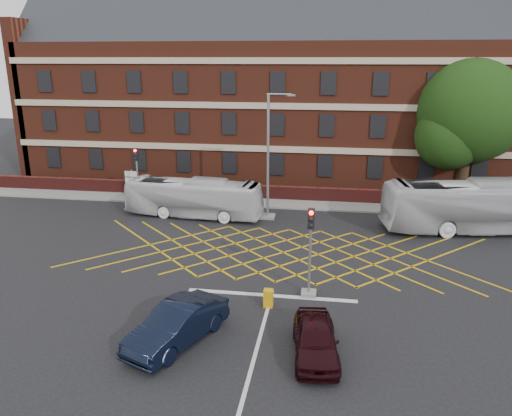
# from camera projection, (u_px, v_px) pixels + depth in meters

# --- Properties ---
(ground) EXTENTS (120.00, 120.00, 0.00)m
(ground) POSITION_uv_depth(u_px,v_px,m) (279.00, 266.00, 26.77)
(ground) COLOR black
(ground) RESTS_ON ground
(victorian_building) EXTENTS (51.00, 12.17, 20.40)m
(victorian_building) POSITION_uv_depth(u_px,v_px,m) (310.00, 91.00, 45.27)
(victorian_building) COLOR #5F2718
(victorian_building) RESTS_ON ground
(boundary_wall) EXTENTS (56.00, 0.50, 1.10)m
(boundary_wall) POSITION_uv_depth(u_px,v_px,m) (298.00, 194.00, 38.90)
(boundary_wall) COLOR #4F1715
(boundary_wall) RESTS_ON ground
(far_pavement) EXTENTS (60.00, 3.00, 0.12)m
(far_pavement) POSITION_uv_depth(u_px,v_px,m) (297.00, 203.00, 38.10)
(far_pavement) COLOR slate
(far_pavement) RESTS_ON ground
(box_junction_hatching) EXTENTS (8.22, 8.22, 0.02)m
(box_junction_hatching) POSITION_uv_depth(u_px,v_px,m) (283.00, 252.00, 28.66)
(box_junction_hatching) COLOR #CC990C
(box_junction_hatching) RESTS_ON ground
(stop_line) EXTENTS (8.00, 0.30, 0.02)m
(stop_line) POSITION_uv_depth(u_px,v_px,m) (271.00, 295.00, 23.45)
(stop_line) COLOR silver
(stop_line) RESTS_ON ground
(centre_line) EXTENTS (0.15, 14.00, 0.02)m
(centre_line) POSITION_uv_depth(u_px,v_px,m) (248.00, 380.00, 17.31)
(centre_line) COLOR silver
(centre_line) RESTS_ON ground
(bus_left) EXTENTS (9.82, 3.16, 2.69)m
(bus_left) POSITION_uv_depth(u_px,v_px,m) (194.00, 198.00, 34.82)
(bus_left) COLOR silver
(bus_left) RESTS_ON ground
(bus_right) EXTENTS (12.26, 4.56, 3.34)m
(bus_right) POSITION_uv_depth(u_px,v_px,m) (479.00, 206.00, 31.68)
(bus_right) COLOR silver
(bus_right) RESTS_ON ground
(car_navy) EXTENTS (3.39, 5.04, 1.57)m
(car_navy) POSITION_uv_depth(u_px,v_px,m) (177.00, 324.00, 19.40)
(car_navy) COLOR black
(car_navy) RESTS_ON ground
(car_maroon) EXTENTS (2.05, 4.20, 1.38)m
(car_maroon) POSITION_uv_depth(u_px,v_px,m) (315.00, 339.00, 18.57)
(car_maroon) COLOR black
(car_maroon) RESTS_ON ground
(deciduous_tree) EXTENTS (8.04, 7.93, 10.76)m
(deciduous_tree) POSITION_uv_depth(u_px,v_px,m) (469.00, 119.00, 38.12)
(deciduous_tree) COLOR black
(deciduous_tree) RESTS_ON ground
(traffic_light_near) EXTENTS (0.70, 0.70, 4.27)m
(traffic_light_near) POSITION_uv_depth(u_px,v_px,m) (310.00, 261.00, 22.98)
(traffic_light_near) COLOR slate
(traffic_light_near) RESTS_ON ground
(traffic_light_far) EXTENTS (0.70, 0.70, 4.27)m
(traffic_light_far) POSITION_uv_depth(u_px,v_px,m) (138.00, 181.00, 37.79)
(traffic_light_far) COLOR slate
(traffic_light_far) RESTS_ON ground
(street_lamp) EXTENTS (2.25, 1.00, 8.52)m
(street_lamp) POSITION_uv_depth(u_px,v_px,m) (269.00, 177.00, 34.01)
(street_lamp) COLOR slate
(street_lamp) RESTS_ON ground
(direction_signs) EXTENTS (1.10, 0.16, 2.20)m
(direction_signs) POSITION_uv_depth(u_px,v_px,m) (132.00, 180.00, 39.64)
(direction_signs) COLOR gray
(direction_signs) RESTS_ON ground
(utility_cabinet) EXTENTS (0.41, 0.40, 0.81)m
(utility_cabinet) POSITION_uv_depth(u_px,v_px,m) (268.00, 298.00, 22.35)
(utility_cabinet) COLOR #D3980C
(utility_cabinet) RESTS_ON ground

